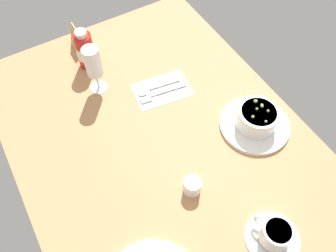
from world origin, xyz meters
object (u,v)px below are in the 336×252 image
object	(u,v)px
cutlery_setting	(161,90)
coffee_cup	(275,235)
sauce_bottle_red	(85,50)
menu_card	(77,36)
wine_glass	(93,64)
creamer_jug	(192,186)
porridge_bowl	(256,120)

from	to	relation	value
cutlery_setting	coffee_cup	size ratio (longest dim) A/B	1.42
sauce_bottle_red	menu_card	distance (cm)	10.78
sauce_bottle_red	wine_glass	bearing A→B (deg)	173.66
creamer_jug	sauce_bottle_red	distance (cm)	58.84
wine_glass	sauce_bottle_red	size ratio (longest dim) A/B	1.17
coffee_cup	porridge_bowl	bearing A→B (deg)	-30.81
creamer_jug	wine_glass	xyz separation A→B (cm)	(46.78, 6.91, 8.77)
porridge_bowl	coffee_cup	bearing A→B (deg)	149.19
porridge_bowl	creamer_jug	xyz separation A→B (cm)	(-8.20, 28.36, -0.79)
porridge_bowl	creamer_jug	bearing A→B (deg)	106.13
coffee_cup	menu_card	bearing A→B (deg)	9.73
wine_glass	creamer_jug	bearing A→B (deg)	-171.59
porridge_bowl	sauce_bottle_red	distance (cm)	60.73
coffee_cup	cutlery_setting	bearing A→B (deg)	0.22
porridge_bowl	cutlery_setting	xyz separation A→B (cm)	(27.03, 18.01, -3.07)
cutlery_setting	creamer_jug	world-z (taller)	creamer_jug
porridge_bowl	creamer_jug	size ratio (longest dim) A/B	3.69
cutlery_setting	creamer_jug	size ratio (longest dim) A/B	3.42
porridge_bowl	coffee_cup	size ratio (longest dim) A/B	1.53
cutlery_setting	coffee_cup	bearing A→B (deg)	-179.78
creamer_jug	menu_card	distance (cm)	69.14
coffee_cup	creamer_jug	world-z (taller)	coffee_cup
sauce_bottle_red	coffee_cup	bearing A→B (deg)	-168.57
wine_glass	menu_card	world-z (taller)	wine_glass
menu_card	creamer_jug	bearing A→B (deg)	-175.88
cutlery_setting	sauce_bottle_red	xyz separation A→B (cm)	(23.19, 15.97, 6.51)
menu_card	wine_glass	bearing A→B (deg)	174.97
porridge_bowl	cutlery_setting	distance (cm)	32.62
sauce_bottle_red	menu_card	world-z (taller)	sauce_bottle_red
sauce_bottle_red	menu_card	size ratio (longest dim) A/B	1.65
cutlery_setting	coffee_cup	xyz separation A→B (cm)	(-56.86, -0.22, 2.65)
porridge_bowl	menu_card	world-z (taller)	menu_card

